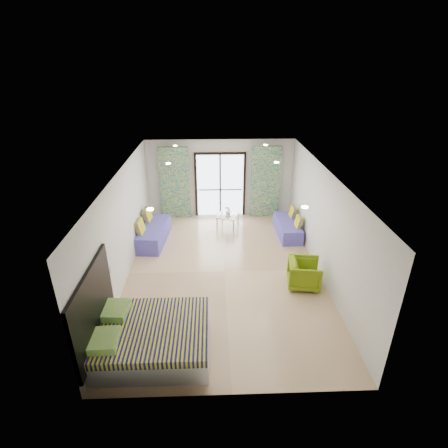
{
  "coord_description": "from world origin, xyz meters",
  "views": [
    {
      "loc": [
        -0.28,
        -7.81,
        5.13
      ],
      "look_at": [
        0.02,
        0.52,
        1.15
      ],
      "focal_mm": 28.0,
      "sensor_mm": 36.0,
      "label": 1
    }
  ],
  "objects_px": {
    "coffee_table": "(228,216)",
    "armchair": "(304,272)",
    "daybed_right": "(288,227)",
    "bed": "(152,338)",
    "daybed_left": "(153,233)"
  },
  "relations": [
    {
      "from": "bed",
      "to": "daybed_left",
      "type": "distance_m",
      "value": 4.52
    },
    {
      "from": "daybed_right",
      "to": "coffee_table",
      "type": "distance_m",
      "value": 2.0
    },
    {
      "from": "armchair",
      "to": "coffee_table",
      "type": "bearing_deg",
      "value": 34.97
    },
    {
      "from": "armchair",
      "to": "daybed_right",
      "type": "bearing_deg",
      "value": 4.55
    },
    {
      "from": "bed",
      "to": "daybed_right",
      "type": "relative_size",
      "value": 1.29
    },
    {
      "from": "coffee_table",
      "to": "armchair",
      "type": "height_order",
      "value": "armchair"
    },
    {
      "from": "daybed_right",
      "to": "coffee_table",
      "type": "height_order",
      "value": "daybed_right"
    },
    {
      "from": "daybed_left",
      "to": "coffee_table",
      "type": "distance_m",
      "value": 2.52
    },
    {
      "from": "daybed_left",
      "to": "daybed_right",
      "type": "xyz_separation_m",
      "value": [
        4.23,
        0.31,
        -0.04
      ]
    },
    {
      "from": "armchair",
      "to": "daybed_left",
      "type": "bearing_deg",
      "value": 66.82
    },
    {
      "from": "daybed_right",
      "to": "armchair",
      "type": "height_order",
      "value": "daybed_right"
    },
    {
      "from": "bed",
      "to": "armchair",
      "type": "xyz_separation_m",
      "value": [
        3.42,
        2.0,
        0.08
      ]
    },
    {
      "from": "bed",
      "to": "coffee_table",
      "type": "relative_size",
      "value": 2.58
    },
    {
      "from": "coffee_table",
      "to": "armchair",
      "type": "relative_size",
      "value": 1.05
    },
    {
      "from": "daybed_left",
      "to": "daybed_right",
      "type": "height_order",
      "value": "daybed_left"
    }
  ]
}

